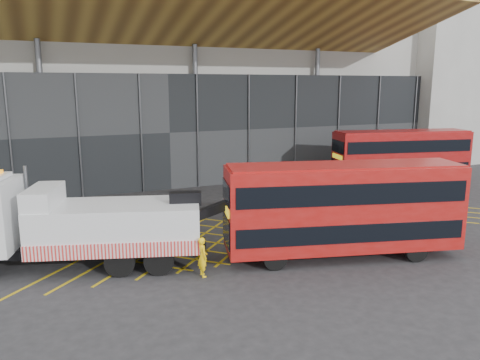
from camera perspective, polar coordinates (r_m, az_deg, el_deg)
name	(u,v)px	position (r m, az deg, el deg)	size (l,w,h in m)	color
ground_plane	(195,240)	(22.53, -5.49, -7.31)	(120.00, 120.00, 0.00)	#27272A
road_markings	(297,226)	(24.76, 6.96, -5.59)	(27.96, 7.16, 0.01)	gold
construction_building	(143,63)	(39.65, -11.70, 13.78)	(55.00, 23.97, 18.00)	#999993
east_building	(444,57)	(53.06, 23.63, 13.55)	(15.00, 12.00, 20.00)	gray
recovery_truck	(67,223)	(19.87, -20.33, -4.96)	(11.46, 5.63, 4.03)	black
bus_towed	(343,206)	(20.17, 12.46, -3.14)	(10.16, 4.79, 4.04)	#9E0F0C
bus_second	(401,155)	(35.99, 19.04, 2.87)	(10.14, 4.32, 4.03)	maroon
worker	(203,257)	(18.22, -4.57, -9.32)	(0.57, 0.37, 1.56)	yellow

